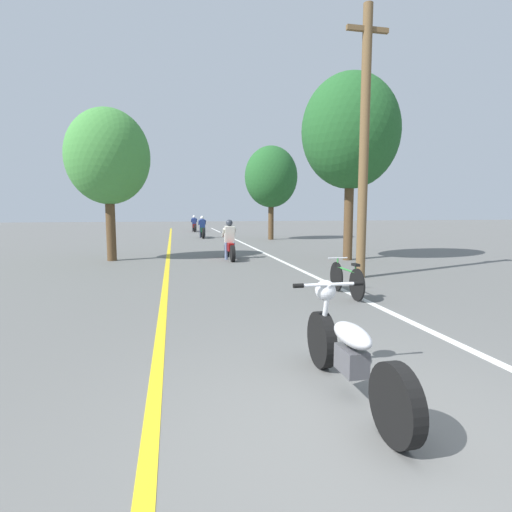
% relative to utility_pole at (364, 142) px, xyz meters
% --- Properties ---
extents(ground_plane, '(120.00, 120.00, 0.00)m').
position_rel_utility_pole_xyz_m(ground_plane, '(-3.30, -6.96, -3.48)').
color(ground_plane, '#60605E').
extents(lane_stripe_center, '(0.14, 48.00, 0.01)m').
position_rel_utility_pole_xyz_m(lane_stripe_center, '(-5.00, 5.76, -3.47)').
color(lane_stripe_center, yellow).
rests_on(lane_stripe_center, ground).
extents(lane_stripe_edge, '(0.14, 48.00, 0.01)m').
position_rel_utility_pole_xyz_m(lane_stripe_edge, '(-1.13, 5.76, -3.47)').
color(lane_stripe_edge, white).
rests_on(lane_stripe_edge, ground).
extents(utility_pole, '(1.10, 0.24, 6.78)m').
position_rel_utility_pole_xyz_m(utility_pole, '(0.00, 0.00, 0.00)').
color(utility_pole, brown).
rests_on(utility_pole, ground).
extents(roadside_tree_right_near, '(3.40, 3.06, 6.41)m').
position_rel_utility_pole_xyz_m(roadside_tree_right_near, '(1.27, 3.56, 0.95)').
color(roadside_tree_right_near, '#513A23').
rests_on(roadside_tree_right_near, ground).
extents(roadside_tree_right_far, '(3.12, 2.81, 5.52)m').
position_rel_utility_pole_xyz_m(roadside_tree_right_far, '(0.95, 13.66, 0.22)').
color(roadside_tree_right_far, '#513A23').
rests_on(roadside_tree_right_far, ground).
extents(roadside_tree_left, '(2.82, 2.53, 5.20)m').
position_rel_utility_pole_xyz_m(roadside_tree_left, '(-6.91, 5.04, 0.07)').
color(roadside_tree_left, '#513A23').
rests_on(roadside_tree_left, ground).
extents(motorcycle_foreground, '(0.79, 2.17, 1.01)m').
position_rel_utility_pole_xyz_m(motorcycle_foreground, '(-3.18, -6.17, -3.05)').
color(motorcycle_foreground, black).
rests_on(motorcycle_foreground, ground).
extents(motorcycle_rider_lead, '(0.50, 2.06, 1.43)m').
position_rel_utility_pole_xyz_m(motorcycle_rider_lead, '(-2.81, 4.60, -2.94)').
color(motorcycle_rider_lead, black).
rests_on(motorcycle_rider_lead, ground).
extents(motorcycle_rider_mid, '(0.50, 2.04, 1.40)m').
position_rel_utility_pole_xyz_m(motorcycle_rider_mid, '(-2.97, 16.00, -2.95)').
color(motorcycle_rider_mid, black).
rests_on(motorcycle_rider_mid, ground).
extents(motorcycle_rider_far, '(0.50, 2.15, 1.33)m').
position_rel_utility_pole_xyz_m(motorcycle_rider_far, '(-3.10, 23.59, -2.97)').
color(motorcycle_rider_far, black).
rests_on(motorcycle_rider_far, ground).
extents(bicycle_parked, '(0.44, 1.64, 0.75)m').
position_rel_utility_pole_xyz_m(bicycle_parked, '(-1.30, -2.00, -3.13)').
color(bicycle_parked, black).
rests_on(bicycle_parked, ground).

